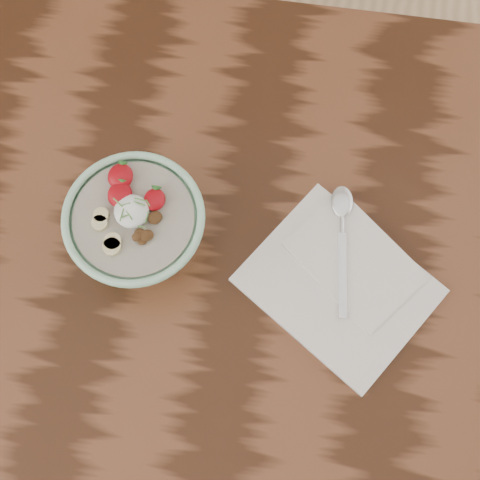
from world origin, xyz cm
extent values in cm
cube|color=#33190C|center=(0.00, 0.00, 73.00)|extent=(160.00, 90.00, 4.00)
cylinder|color=#A1D9B2|center=(-14.15, 2.20, 75.58)|extent=(8.11, 8.11, 1.16)
torus|color=#A1D9B2|center=(-14.15, 2.20, 85.04)|extent=(18.43, 18.43, 1.06)
cylinder|color=#AC9F8E|center=(-14.15, 2.20, 84.46)|extent=(15.63, 15.63, 0.97)
ellipsoid|color=white|center=(-14.33, 2.75, 85.81)|extent=(4.50, 4.50, 2.48)
ellipsoid|color=#9A070F|center=(-16.23, 4.78, 85.82)|extent=(3.19, 3.50, 1.75)
cone|color=#286623|center=(-16.23, 6.21, 86.12)|extent=(1.40, 1.03, 1.52)
ellipsoid|color=#9A070F|center=(-11.75, 4.77, 85.71)|extent=(2.78, 3.06, 1.53)
cone|color=#286623|center=(-11.75, 6.02, 86.01)|extent=(1.40, 1.03, 1.52)
ellipsoid|color=#9A070F|center=(-16.64, 7.25, 85.84)|extent=(3.27, 3.60, 1.80)
cone|color=#286623|center=(-16.64, 8.72, 86.14)|extent=(1.40, 1.03, 1.52)
cylinder|color=beige|center=(-16.04, -1.39, 85.34)|extent=(2.25, 2.25, 0.70)
cylinder|color=beige|center=(-18.13, 0.78, 85.34)|extent=(2.05, 2.05, 0.70)
cylinder|color=beige|center=(-18.17, 1.88, 85.34)|extent=(1.97, 1.97, 0.70)
cylinder|color=beige|center=(-15.99, -2.08, 85.34)|extent=(2.31, 2.31, 0.70)
ellipsoid|color=#4E2F17|center=(-12.95, -0.35, 85.51)|extent=(1.98, 1.78, 1.29)
ellipsoid|color=#4E2F17|center=(-11.31, 2.40, 85.60)|extent=(2.34, 2.42, 1.00)
ellipsoid|color=#4E2F17|center=(-10.98, 2.62, 85.36)|extent=(1.69, 1.69, 0.67)
ellipsoid|color=#4E2F17|center=(-12.75, -0.06, 85.53)|extent=(2.31, 2.32, 0.89)
ellipsoid|color=#4E2F17|center=(-11.93, -0.08, 85.59)|extent=(2.30, 2.13, 1.13)
ellipsoid|color=#4E2F17|center=(-12.35, -0.83, 85.36)|extent=(1.49, 1.40, 0.78)
ellipsoid|color=#4E2F17|center=(-12.32, -0.22, 85.49)|extent=(2.04, 1.96, 0.97)
cylinder|color=#4E8739|center=(-14.87, 1.58, 86.94)|extent=(1.03, 0.66, 0.22)
cylinder|color=#4E8739|center=(-12.26, 3.76, 86.94)|extent=(0.75, 0.88, 0.21)
cylinder|color=#4E8739|center=(-12.47, 0.53, 86.94)|extent=(1.03, 0.24, 0.22)
cylinder|color=#4E8739|center=(-13.28, 4.08, 86.94)|extent=(1.59, 0.39, 0.23)
cylinder|color=#4E8739|center=(-16.00, 3.31, 86.94)|extent=(1.47, 1.15, 0.24)
cylinder|color=#4E8739|center=(-13.31, 3.54, 86.94)|extent=(1.57, 0.51, 0.23)
cylinder|color=#4E8739|center=(-15.20, 1.74, 86.94)|extent=(0.34, 1.70, 0.24)
cylinder|color=#4E8739|center=(-14.30, 1.84, 86.94)|extent=(1.12, 1.21, 0.23)
cylinder|color=#4E8739|center=(-14.95, 3.22, 86.94)|extent=(1.14, 0.62, 0.22)
cylinder|color=#4E8739|center=(-12.06, 1.92, 86.94)|extent=(0.21, 1.63, 0.24)
cube|color=white|center=(13.74, -0.52, 75.46)|extent=(30.34, 29.12, 0.91)
cube|color=white|center=(15.57, 3.13, 76.18)|extent=(20.87, 20.21, 0.55)
cube|color=silver|center=(13.99, 0.73, 76.64)|extent=(2.38, 12.11, 0.37)
cylinder|color=silver|center=(13.22, 8.29, 76.82)|extent=(1.05, 3.20, 0.73)
ellipsoid|color=silver|center=(12.91, 11.29, 76.96)|extent=(3.68, 5.11, 1.00)
camera|label=1|loc=(3.26, -23.90, 165.24)|focal=50.00mm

